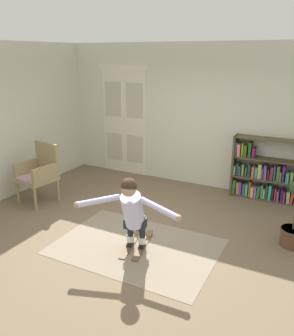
{
  "coord_description": "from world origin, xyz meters",
  "views": [
    {
      "loc": [
        2.36,
        -4.18,
        2.69
      ],
      "look_at": [
        0.09,
        0.21,
        1.05
      ],
      "focal_mm": 37.21,
      "sensor_mm": 36.0,
      "label": 1
    }
  ],
  "objects_px": {
    "person_skier": "(132,209)",
    "wicker_chair": "(40,172)",
    "skis_pair": "(137,244)",
    "bookshelf": "(273,177)"
  },
  "relations": [
    {
      "from": "wicker_chair",
      "to": "person_skier",
      "type": "relative_size",
      "value": 0.75
    },
    {
      "from": "skis_pair",
      "to": "person_skier",
      "type": "relative_size",
      "value": 0.57
    },
    {
      "from": "skis_pair",
      "to": "wicker_chair",
      "type": "bearing_deg",
      "value": 165.67
    },
    {
      "from": "person_skier",
      "to": "bookshelf",
      "type": "bearing_deg",
      "value": 63.31
    },
    {
      "from": "wicker_chair",
      "to": "person_skier",
      "type": "bearing_deg",
      "value": -18.14
    },
    {
      "from": "bookshelf",
      "to": "person_skier",
      "type": "height_order",
      "value": "bookshelf"
    },
    {
      "from": "person_skier",
      "to": "wicker_chair",
      "type": "bearing_deg",
      "value": 161.86
    },
    {
      "from": "bookshelf",
      "to": "person_skier",
      "type": "bearing_deg",
      "value": -116.69
    },
    {
      "from": "skis_pair",
      "to": "person_skier",
      "type": "bearing_deg",
      "value": -79.3
    },
    {
      "from": "wicker_chair",
      "to": "person_skier",
      "type": "distance_m",
      "value": 2.57
    }
  ]
}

